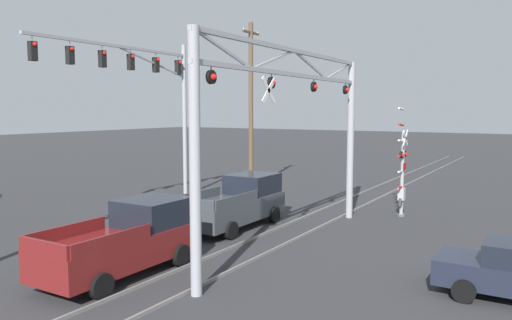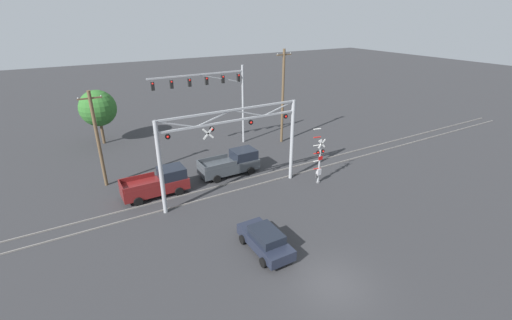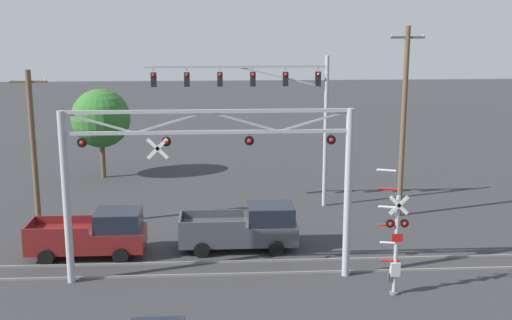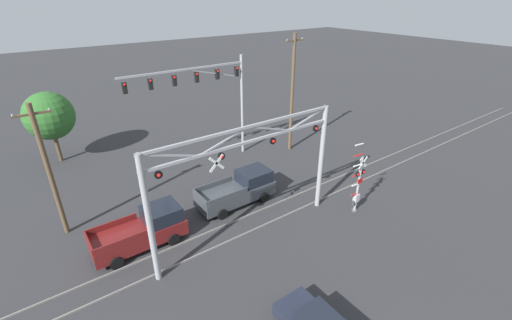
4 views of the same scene
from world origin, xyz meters
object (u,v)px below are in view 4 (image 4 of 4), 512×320
(crossing_gantry, at_px, (248,171))
(utility_pole_right, at_px, (292,93))
(crossing_signal_mast, at_px, (358,186))
(pickup_truck_following, at_px, (144,230))
(traffic_signal_span, at_px, (213,90))
(utility_pole_left, at_px, (49,171))
(pickup_truck_lead, at_px, (240,189))
(background_tree_beyond_span, at_px, (49,116))

(crossing_gantry, xyz_separation_m, utility_pole_right, (10.34, 8.22, 0.79))
(crossing_signal_mast, distance_m, pickup_truck_following, 13.47)
(crossing_gantry, distance_m, pickup_truck_following, 6.98)
(traffic_signal_span, distance_m, utility_pole_right, 6.97)
(crossing_gantry, xyz_separation_m, crossing_signal_mast, (7.20, -1.99, -2.51))
(crossing_signal_mast, height_order, utility_pole_left, utility_pole_left)
(traffic_signal_span, relative_size, utility_pole_right, 0.99)
(pickup_truck_following, bearing_deg, utility_pole_right, 18.58)
(pickup_truck_following, height_order, utility_pole_right, utility_pole_right)
(crossing_gantry, xyz_separation_m, pickup_truck_lead, (1.64, 3.47, -3.47))
(traffic_signal_span, relative_size, pickup_truck_lead, 1.86)
(crossing_gantry, bearing_deg, utility_pole_right, 38.49)
(utility_pole_right, bearing_deg, background_tree_beyond_span, 151.16)
(traffic_signal_span, distance_m, pickup_truck_lead, 8.84)
(traffic_signal_span, xyz_separation_m, pickup_truck_following, (-9.04, -7.37, -5.14))
(pickup_truck_lead, bearing_deg, utility_pole_left, 161.84)
(crossing_signal_mast, bearing_deg, crossing_gantry, 164.53)
(pickup_truck_following, xyz_separation_m, utility_pole_left, (-3.54, 3.93, 3.22))
(crossing_gantry, distance_m, utility_pole_right, 13.23)
(traffic_signal_span, bearing_deg, crossing_gantry, -109.98)
(crossing_signal_mast, height_order, pickup_truck_following, crossing_signal_mast)
(crossing_signal_mast, height_order, utility_pole_right, utility_pole_right)
(utility_pole_left, bearing_deg, traffic_signal_span, 15.29)
(utility_pole_left, bearing_deg, pickup_truck_lead, -18.16)
(pickup_truck_following, height_order, utility_pole_left, utility_pole_left)
(crossing_gantry, height_order, pickup_truck_following, crossing_gantry)
(pickup_truck_lead, relative_size, utility_pole_left, 0.67)
(traffic_signal_span, bearing_deg, pickup_truck_following, -140.81)
(utility_pole_left, bearing_deg, crossing_signal_mast, -29.05)
(utility_pole_left, bearing_deg, background_tree_beyond_span, 82.81)
(pickup_truck_following, bearing_deg, pickup_truck_lead, 4.16)
(pickup_truck_following, bearing_deg, background_tree_beyond_span, 98.09)
(pickup_truck_following, bearing_deg, crossing_signal_mast, -21.69)
(crossing_gantry, distance_m, background_tree_beyond_span, 19.47)
(utility_pole_left, height_order, utility_pole_right, utility_pole_right)
(traffic_signal_span, relative_size, background_tree_beyond_span, 1.68)
(crossing_gantry, xyz_separation_m, utility_pole_left, (-8.82, 6.90, -0.25))
(crossing_gantry, relative_size, traffic_signal_span, 1.15)
(background_tree_beyond_span, bearing_deg, utility_pole_right, -28.84)
(crossing_signal_mast, bearing_deg, utility_pole_right, 72.92)
(crossing_signal_mast, xyz_separation_m, utility_pole_right, (3.14, 10.21, 3.30))
(crossing_gantry, height_order, traffic_signal_span, traffic_signal_span)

